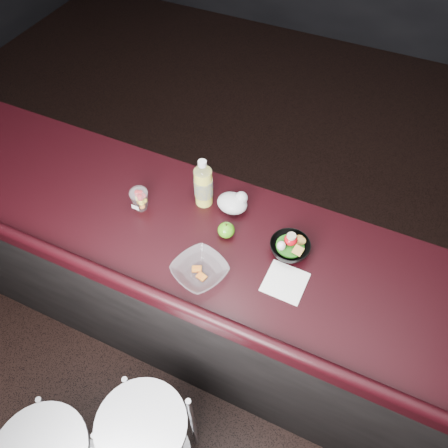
{
  "coord_description": "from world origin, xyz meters",
  "views": [
    {
      "loc": [
        0.55,
        -0.69,
        2.52
      ],
      "look_at": [
        0.08,
        0.33,
        1.1
      ],
      "focal_mm": 35.0,
      "sensor_mm": 36.0,
      "label": 1
    }
  ],
  "objects_px": {
    "green_apple": "(226,230)",
    "fruit_cup": "(140,198)",
    "lemonade_bottle": "(203,186)",
    "snack_bowl": "(290,247)",
    "stool_right": "(148,437)",
    "takeout_bowl": "(200,271)"
  },
  "relations": [
    {
      "from": "snack_bowl",
      "to": "lemonade_bottle",
      "type": "bearing_deg",
      "value": 167.45
    },
    {
      "from": "snack_bowl",
      "to": "takeout_bowl",
      "type": "distance_m",
      "value": 0.38
    },
    {
      "from": "stool_right",
      "to": "lemonade_bottle",
      "type": "relative_size",
      "value": 2.93
    },
    {
      "from": "stool_right",
      "to": "takeout_bowl",
      "type": "distance_m",
      "value": 0.75
    },
    {
      "from": "stool_right",
      "to": "takeout_bowl",
      "type": "height_order",
      "value": "takeout_bowl"
    },
    {
      "from": "stool_right",
      "to": "takeout_bowl",
      "type": "relative_size",
      "value": 2.74
    },
    {
      "from": "lemonade_bottle",
      "to": "fruit_cup",
      "type": "bearing_deg",
      "value": -148.59
    },
    {
      "from": "takeout_bowl",
      "to": "fruit_cup",
      "type": "bearing_deg",
      "value": 152.78
    },
    {
      "from": "green_apple",
      "to": "fruit_cup",
      "type": "bearing_deg",
      "value": -177.57
    },
    {
      "from": "lemonade_bottle",
      "to": "fruit_cup",
      "type": "relative_size",
      "value": 2.12
    },
    {
      "from": "fruit_cup",
      "to": "snack_bowl",
      "type": "relative_size",
      "value": 0.53
    },
    {
      "from": "fruit_cup",
      "to": "lemonade_bottle",
      "type": "bearing_deg",
      "value": 31.41
    },
    {
      "from": "lemonade_bottle",
      "to": "takeout_bowl",
      "type": "distance_m",
      "value": 0.39
    },
    {
      "from": "takeout_bowl",
      "to": "lemonade_bottle",
      "type": "bearing_deg",
      "value": 113.8
    },
    {
      "from": "fruit_cup",
      "to": "green_apple",
      "type": "bearing_deg",
      "value": 2.43
    },
    {
      "from": "green_apple",
      "to": "snack_bowl",
      "type": "height_order",
      "value": "snack_bowl"
    },
    {
      "from": "fruit_cup",
      "to": "snack_bowl",
      "type": "height_order",
      "value": "fruit_cup"
    },
    {
      "from": "lemonade_bottle",
      "to": "green_apple",
      "type": "height_order",
      "value": "lemonade_bottle"
    },
    {
      "from": "fruit_cup",
      "to": "takeout_bowl",
      "type": "relative_size",
      "value": 0.44
    },
    {
      "from": "lemonade_bottle",
      "to": "snack_bowl",
      "type": "distance_m",
      "value": 0.46
    },
    {
      "from": "lemonade_bottle",
      "to": "green_apple",
      "type": "relative_size",
      "value": 3.31
    },
    {
      "from": "stool_right",
      "to": "lemonade_bottle",
      "type": "distance_m",
      "value": 1.09
    }
  ]
}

